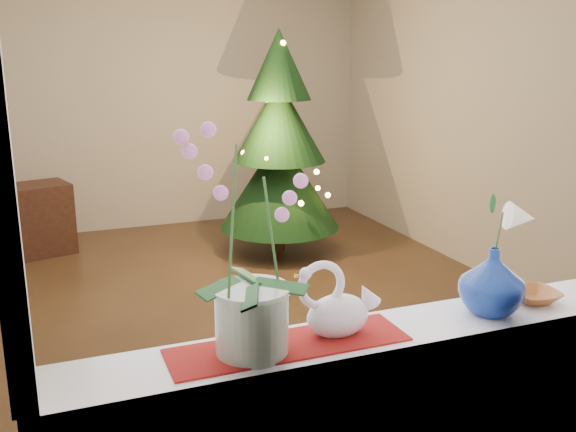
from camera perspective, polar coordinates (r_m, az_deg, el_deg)
name	(u,v)px	position (r m, az deg, el deg)	size (l,w,h in m)	color
ground	(213,316)	(4.42, -6.67, -8.83)	(5.00, 5.00, 0.00)	#342315
wall_back	(143,92)	(6.53, -12.77, 10.68)	(4.50, 0.10, 2.70)	beige
wall_front	(436,198)	(1.79, 13.03, 1.56)	(4.50, 0.10, 2.70)	beige
wall_right	(500,105)	(5.12, 18.34, 9.37)	(0.10, 5.00, 2.70)	beige
windowsill	(404,332)	(2.04, 10.23, -10.08)	(2.20, 0.26, 0.04)	white
window_frame	(437,66)	(1.77, 13.13, 12.86)	(2.22, 0.06, 1.60)	white
runner	(289,345)	(1.87, 0.08, -11.37)	(0.70, 0.20, 0.01)	maroon
orchid_pot	(251,243)	(1.72, -3.35, -2.37)	(0.22, 0.22, 0.64)	white
swan	(338,300)	(1.90, 4.49, -7.42)	(0.26, 0.12, 0.22)	white
blue_vase	(493,276)	(2.14, 17.73, -5.12)	(0.24, 0.24, 0.25)	navy
lily	(498,209)	(2.08, 18.19, 0.59)	(0.14, 0.08, 0.19)	white
paperweight	(483,308)	(2.14, 16.96, -7.79)	(0.06, 0.06, 0.06)	silver
amber_dish	(534,297)	(2.33, 21.01, -6.70)	(0.14, 0.14, 0.03)	brown
xmas_tree	(279,144)	(5.56, -0.79, 6.44)	(1.05, 1.05, 1.93)	black
side_table	(20,222)	(5.99, -22.70, -0.48)	(0.83, 0.42, 0.62)	black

